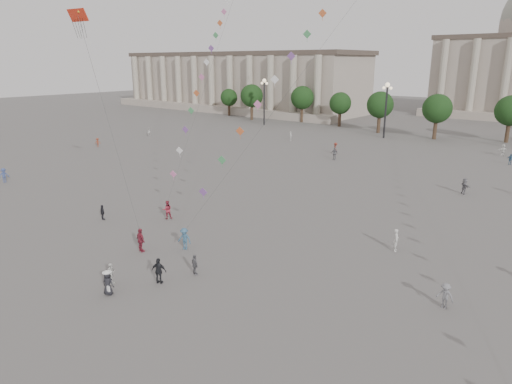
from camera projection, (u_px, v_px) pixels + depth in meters
The scene contains 26 objects.
ground at pixel (127, 304), 28.36m from camera, with size 360.00×360.00×0.00m, color #524F4D.
hall_west at pixel (237, 81), 141.49m from camera, with size 84.00×26.22×17.20m.
tree_row at pixel (480, 112), 84.63m from camera, with size 137.12×5.12×8.00m.
lamp_post_far_west at pixel (264, 93), 105.72m from camera, with size 2.00×0.90×10.65m.
lamp_post_mid_west at pixel (386, 100), 87.35m from camera, with size 2.00×0.90×10.65m.
person_crowd_0 at pixel (510, 159), 66.39m from camera, with size 0.91×0.38×1.55m, color #396081.
person_crowd_1 at pixel (149, 132), 91.76m from camera, with size 0.77×0.60×1.59m, color silver.
person_crowd_2 at pixel (98, 142), 79.97m from camera, with size 1.02×0.59×1.58m, color brown.
person_crowd_4 at pixel (503, 150), 72.43m from camera, with size 1.71×0.55×1.85m, color silver.
person_crowd_5 at pixel (4, 175), 56.51m from camera, with size 1.17×0.67×1.81m, color #3A4B82.
person_crowd_6 at pixel (445, 296), 27.71m from camera, with size 1.07×0.61×1.65m, color slate.
person_crowd_10 at pixel (291, 136), 86.42m from camera, with size 0.61×0.40×1.68m, color beige.
person_crowd_12 at pixel (464, 186), 51.61m from camera, with size 1.71×0.54×1.84m, color slate.
person_crowd_13 at pixel (396, 240), 36.06m from camera, with size 0.67×0.44×1.83m, color beige.
person_crowd_16 at pixel (334, 154), 69.52m from camera, with size 1.13×0.47×1.92m, color slate.
person_crowd_17 at pixel (335, 148), 73.92m from camera, with size 1.20×0.69×1.86m, color maroon.
person_crowd_18 at pixel (111, 274), 30.66m from camera, with size 0.90×0.38×1.54m, color silver.
tourist_0 at pixel (141, 240), 35.88m from camera, with size 1.14×0.47×1.94m, color maroon.
tourist_1 at pixel (103, 212), 43.19m from camera, with size 0.87×0.36×1.48m, color #232228.
tourist_3 at pixel (195, 265), 32.07m from camera, with size 0.88×0.37×1.50m, color slate.
tourist_4 at pixel (159, 271), 30.76m from camera, with size 1.07×0.45×1.83m, color black.
kite_flyer_0 at pixel (167, 210), 43.47m from camera, with size 0.87×0.68×1.80m, color #9A2A3C.
kite_flyer_1 at pixel (184, 239), 36.36m from camera, with size 1.16×0.67×1.80m, color #375D7C.
hat_person at pixel (108, 282), 29.29m from camera, with size 0.91×0.74×1.69m.
dragon_kite at pixel (80, 26), 39.32m from camera, with size 6.22×1.66×19.75m.
kite_train_west at pixel (226, 11), 57.69m from camera, with size 18.08×34.58×52.86m.
Camera 1 is at (22.31, -14.41, 14.55)m, focal length 32.00 mm.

